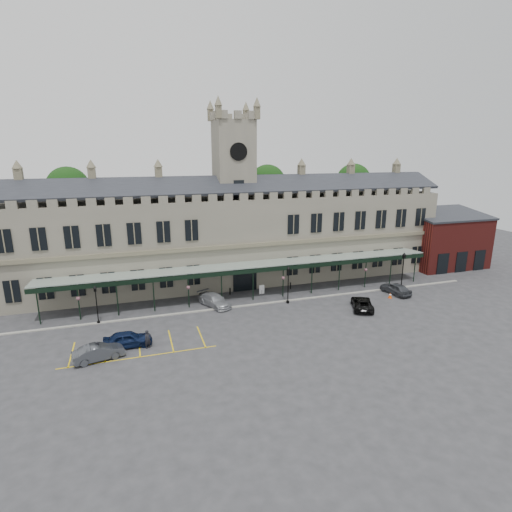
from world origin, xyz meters
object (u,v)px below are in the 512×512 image
object	(u,v)px
car_left_a	(128,339)
car_taxi	(215,300)
sign_board	(262,290)
person_b	(98,350)
station_building	(235,236)
car_van	(362,303)
lamp_post_right	(403,268)
lamp_post_mid	(288,281)
car_right_a	(396,289)
person_a	(148,339)
clock_tower	(234,188)
car_left_b	(99,352)
traffic_cone	(390,295)
lamp_post_left	(96,301)

from	to	relation	value
car_left_a	car_taxi	bearing A→B (deg)	-53.71
sign_board	person_b	xyz separation A→B (m)	(-19.33, -11.54, 0.21)
station_building	car_van	world-z (taller)	station_building
lamp_post_right	person_b	xyz separation A→B (m)	(-37.76, -7.45, -2.27)
lamp_post_mid	car_taxi	distance (m)	9.17
lamp_post_mid	lamp_post_right	size ratio (longest dim) A/B	0.92
car_right_a	person_a	distance (m)	32.03
person_b	car_taxi	bearing A→B (deg)	-155.94
clock_tower	person_b	world-z (taller)	clock_tower
car_taxi	car_van	size ratio (longest dim) A/B	1.04
station_building	car_van	distance (m)	19.99
car_right_a	person_b	xyz separation A→B (m)	(-35.94, -6.20, 0.04)
car_left_b	person_a	xyz separation A→B (m)	(4.30, 0.88, 0.18)
lamp_post_mid	traffic_cone	distance (m)	13.46
lamp_post_left	car_right_a	distance (m)	36.47
lamp_post_left	sign_board	distance (m)	20.18
car_taxi	car_right_a	xyz separation A→B (m)	(23.34, -3.07, 0.02)
lamp_post_mid	person_a	distance (m)	18.36
car_right_a	car_left_a	bearing A→B (deg)	-0.96
lamp_post_right	car_right_a	world-z (taller)	lamp_post_right
car_left_a	car_right_a	bearing A→B (deg)	-83.41
station_building	person_a	world-z (taller)	station_building
lamp_post_left	person_b	size ratio (longest dim) A/B	2.76
sign_board	lamp_post_right	bearing A→B (deg)	-9.82
person_b	traffic_cone	bearing A→B (deg)	176.16
car_left_b	car_right_a	bearing A→B (deg)	-93.38
person_a	car_taxi	bearing A→B (deg)	17.89
car_left_a	car_van	size ratio (longest dim) A/B	0.93
person_b	car_van	bearing A→B (deg)	173.81
station_building	lamp_post_left	world-z (taller)	station_building
station_building	car_van	bearing A→B (deg)	-53.31
lamp_post_mid	lamp_post_left	bearing A→B (deg)	178.53
car_left_a	car_taxi	distance (m)	12.62
car_left_b	clock_tower	bearing A→B (deg)	-56.55
station_building	lamp_post_left	distance (m)	21.19
station_building	person_b	xyz separation A→B (m)	(-17.59, -18.45, -5.68)
station_building	lamp_post_mid	world-z (taller)	station_building
clock_tower	car_left_a	size ratio (longest dim) A/B	5.52
car_left_a	car_taxi	world-z (taller)	car_left_a
lamp_post_right	car_van	xyz separation A→B (m)	(-8.74, -4.34, -2.39)
traffic_cone	car_left_a	xyz separation A→B (m)	(-31.78, -3.54, 0.42)
lamp_post_right	car_van	size ratio (longest dim) A/B	1.07
traffic_cone	car_taxi	size ratio (longest dim) A/B	0.14
station_building	car_right_a	distance (m)	22.79
person_a	person_b	distance (m)	4.44
sign_board	car_left_b	distance (m)	22.56
lamp_post_mid	car_left_a	bearing A→B (deg)	-162.58
person_a	sign_board	bearing A→B (deg)	7.54
traffic_cone	lamp_post_left	bearing A→B (deg)	175.24
car_left_b	person_b	size ratio (longest dim) A/B	2.80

